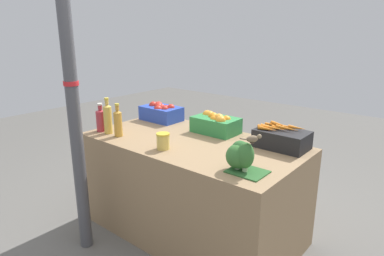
% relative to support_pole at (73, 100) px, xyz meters
% --- Properties ---
extents(ground_plane, '(10.00, 10.00, 0.00)m').
position_rel_support_pole_xyz_m(ground_plane, '(0.49, 0.66, -1.12)').
color(ground_plane, '#605E59').
extents(market_table, '(1.65, 0.88, 0.77)m').
position_rel_support_pole_xyz_m(market_table, '(0.49, 0.66, -0.74)').
color(market_table, '#937551').
rests_on(market_table, ground_plane).
extents(support_pole, '(0.10, 0.10, 2.24)m').
position_rel_support_pole_xyz_m(support_pole, '(0.00, 0.00, 0.00)').
color(support_pole, '#4C4C51').
rests_on(support_pole, ground_plane).
extents(apple_crate, '(0.36, 0.23, 0.16)m').
position_rel_support_pole_xyz_m(apple_crate, '(-0.11, 0.94, -0.28)').
color(apple_crate, '#2847B7').
rests_on(apple_crate, market_table).
extents(orange_crate, '(0.36, 0.23, 0.17)m').
position_rel_support_pole_xyz_m(orange_crate, '(0.51, 0.94, -0.27)').
color(orange_crate, '#2D8442').
rests_on(orange_crate, market_table).
extents(carrot_crate, '(0.36, 0.23, 0.16)m').
position_rel_support_pole_xyz_m(carrot_crate, '(1.08, 0.94, -0.28)').
color(carrot_crate, black).
rests_on(carrot_crate, market_table).
extents(broccoli_pile, '(0.25, 0.18, 0.19)m').
position_rel_support_pole_xyz_m(broccoli_pile, '(1.07, 0.41, -0.26)').
color(broccoli_pile, '#2D602D').
rests_on(broccoli_pile, market_table).
extents(juice_bottle_ruby, '(0.08, 0.08, 0.23)m').
position_rel_support_pole_xyz_m(juice_bottle_ruby, '(-0.24, 0.38, -0.26)').
color(juice_bottle_ruby, '#B2333D').
rests_on(juice_bottle_ruby, market_table).
extents(juice_bottle_golden, '(0.07, 0.07, 0.29)m').
position_rel_support_pole_xyz_m(juice_bottle_golden, '(-0.15, 0.38, -0.23)').
color(juice_bottle_golden, gold).
rests_on(juice_bottle_golden, market_table).
extents(juice_bottle_amber, '(0.06, 0.06, 0.26)m').
position_rel_support_pole_xyz_m(juice_bottle_amber, '(-0.02, 0.38, -0.24)').
color(juice_bottle_amber, gold).
rests_on(juice_bottle_amber, market_table).
extents(pickle_jar, '(0.09, 0.09, 0.11)m').
position_rel_support_pole_xyz_m(pickle_jar, '(0.45, 0.39, -0.30)').
color(pickle_jar, '#DBBC56').
rests_on(pickle_jar, market_table).
extents(sparrow_bird, '(0.09, 0.11, 0.05)m').
position_rel_support_pole_xyz_m(sparrow_bird, '(1.14, 0.42, -0.14)').
color(sparrow_bird, '#4C3D2D').
rests_on(sparrow_bird, broccoli_pile).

